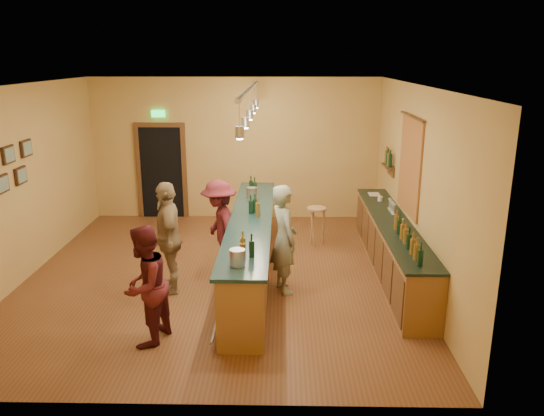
{
  "coord_description": "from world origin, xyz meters",
  "views": [
    {
      "loc": [
        1.08,
        -8.42,
        3.64
      ],
      "look_at": [
        0.91,
        0.2,
        1.16
      ],
      "focal_mm": 35.0,
      "sensor_mm": 36.0,
      "label": 1
    }
  ],
  "objects_px": {
    "back_counter": "(392,247)",
    "tasting_bar": "(251,243)",
    "bar_stool": "(316,215)",
    "bartender": "(284,239)",
    "customer_b": "(168,237)",
    "customer_c": "(219,227)",
    "customer_a": "(144,286)"
  },
  "relations": [
    {
      "from": "back_counter",
      "to": "customer_a",
      "type": "relative_size",
      "value": 2.84
    },
    {
      "from": "customer_b",
      "to": "customer_c",
      "type": "xyz_separation_m",
      "value": [
        0.72,
        0.77,
        -0.08
      ]
    },
    {
      "from": "customer_c",
      "to": "customer_a",
      "type": "bearing_deg",
      "value": -34.1
    },
    {
      "from": "back_counter",
      "to": "tasting_bar",
      "type": "height_order",
      "value": "tasting_bar"
    },
    {
      "from": "customer_a",
      "to": "bar_stool",
      "type": "distance_m",
      "value": 4.49
    },
    {
      "from": "bartender",
      "to": "customer_b",
      "type": "xyz_separation_m",
      "value": [
        -1.82,
        -0.05,
        0.03
      ]
    },
    {
      "from": "back_counter",
      "to": "tasting_bar",
      "type": "relative_size",
      "value": 0.89
    },
    {
      "from": "tasting_bar",
      "to": "customer_b",
      "type": "distance_m",
      "value": 1.43
    },
    {
      "from": "bartender",
      "to": "customer_c",
      "type": "height_order",
      "value": "bartender"
    },
    {
      "from": "back_counter",
      "to": "customer_b",
      "type": "distance_m",
      "value": 3.78
    },
    {
      "from": "tasting_bar",
      "to": "customer_a",
      "type": "height_order",
      "value": "customer_a"
    },
    {
      "from": "customer_a",
      "to": "customer_c",
      "type": "bearing_deg",
      "value": -179.87
    },
    {
      "from": "tasting_bar",
      "to": "customer_c",
      "type": "xyz_separation_m",
      "value": [
        -0.55,
        0.17,
        0.22
      ]
    },
    {
      "from": "customer_a",
      "to": "customer_c",
      "type": "height_order",
      "value": "customer_c"
    },
    {
      "from": "tasting_bar",
      "to": "bartender",
      "type": "distance_m",
      "value": 0.82
    },
    {
      "from": "bartender",
      "to": "customer_c",
      "type": "distance_m",
      "value": 1.32
    },
    {
      "from": "back_counter",
      "to": "customer_c",
      "type": "xyz_separation_m",
      "value": [
        -2.96,
        -0.01,
        0.34
      ]
    },
    {
      "from": "customer_c",
      "to": "bar_stool",
      "type": "bearing_deg",
      "value": 110.94
    },
    {
      "from": "bar_stool",
      "to": "bartender",
      "type": "bearing_deg",
      "value": -106.92
    },
    {
      "from": "bartender",
      "to": "bar_stool",
      "type": "distance_m",
      "value": 2.23
    },
    {
      "from": "bartender",
      "to": "customer_a",
      "type": "bearing_deg",
      "value": 112.86
    },
    {
      "from": "customer_c",
      "to": "customer_b",
      "type": "bearing_deg",
      "value": -60.77
    },
    {
      "from": "bartender",
      "to": "bar_stool",
      "type": "xyz_separation_m",
      "value": [
        0.65,
        2.12,
        -0.24
      ]
    },
    {
      "from": "customer_c",
      "to": "bar_stool",
      "type": "height_order",
      "value": "customer_c"
    },
    {
      "from": "back_counter",
      "to": "bar_stool",
      "type": "xyz_separation_m",
      "value": [
        -1.21,
        1.39,
        0.15
      ]
    },
    {
      "from": "back_counter",
      "to": "bartender",
      "type": "height_order",
      "value": "bartender"
    },
    {
      "from": "bar_stool",
      "to": "customer_a",
      "type": "bearing_deg",
      "value": -122.88
    },
    {
      "from": "customer_a",
      "to": "customer_c",
      "type": "relative_size",
      "value": 0.97
    },
    {
      "from": "customer_b",
      "to": "customer_c",
      "type": "height_order",
      "value": "customer_b"
    },
    {
      "from": "back_counter",
      "to": "bartender",
      "type": "relative_size",
      "value": 2.6
    },
    {
      "from": "bartender",
      "to": "customer_b",
      "type": "bearing_deg",
      "value": 71.73
    },
    {
      "from": "back_counter",
      "to": "customer_c",
      "type": "relative_size",
      "value": 2.76
    }
  ]
}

